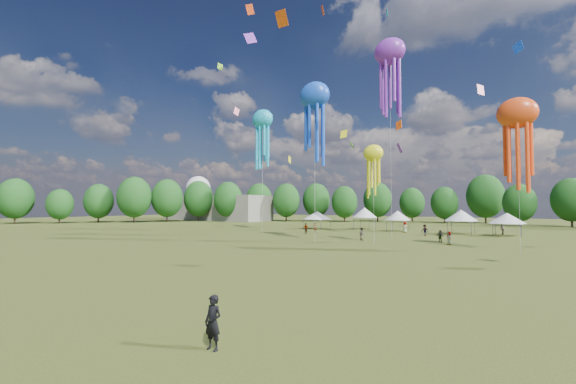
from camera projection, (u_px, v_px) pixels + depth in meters
The scene contains 10 objects.
ground at pixel (148, 294), 19.03m from camera, with size 300.00×300.00×0.00m, color #384416.
observer_main at pixel (213, 322), 11.68m from camera, with size 0.65×0.43×1.78m, color black.
spectator_near at pixel (362, 234), 48.94m from camera, with size 0.83×0.65×1.71m, color gray.
spectators_far at pixel (415, 230), 55.85m from camera, with size 28.54×22.95×1.88m.
festival_tents at pixel (399, 215), 65.31m from camera, with size 38.90×9.13×4.45m.
show_kites at pixel (344, 109), 52.13m from camera, with size 45.33×15.42×29.64m.
small_kites at pixel (401, 42), 54.08m from camera, with size 73.58×57.76×44.36m.
treeline at pixel (413, 197), 72.40m from camera, with size 201.57×95.24×13.43m.
hangar at pixel (216, 208), 119.53m from camera, with size 40.00×12.00×8.00m, color gray.
radome at pixel (198, 192), 133.93m from camera, with size 9.00×9.00×16.00m.
Camera 1 is at (17.30, -11.29, 4.73)m, focal length 22.15 mm.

